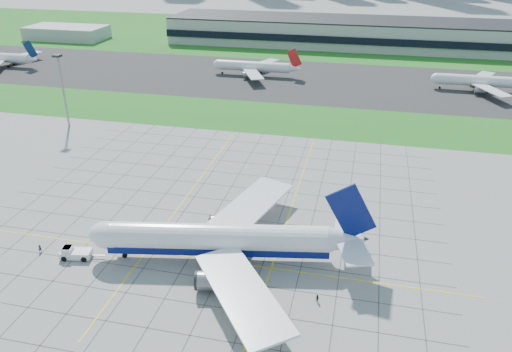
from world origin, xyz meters
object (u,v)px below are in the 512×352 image
at_px(crew_far, 317,299).
at_px(distant_jet_0, 7,58).
at_px(distant_jet_2, 482,81).
at_px(distant_jet_1, 255,66).
at_px(crew_near, 40,248).
at_px(pushback_tug, 74,253).
at_px(light_mast, 62,82).
at_px(airliner, 221,240).

height_order(crew_far, distant_jet_0, distant_jet_0).
distance_m(distant_jet_0, distant_jet_2, 231.78).
height_order(crew_far, distant_jet_1, distant_jet_1).
height_order(crew_near, distant_jet_1, distant_jet_1).
bearing_deg(pushback_tug, distant_jet_0, 120.47).
bearing_deg(distant_jet_0, distant_jet_1, 4.85).
relative_size(light_mast, distant_jet_0, 0.60).
height_order(pushback_tug, crew_near, pushback_tug).
bearing_deg(pushback_tug, airliner, 0.76).
xyz_separation_m(airliner, distant_jet_0, (-156.31, 138.23, -0.70)).
height_order(light_mast, distant_jet_1, light_mast).
bearing_deg(light_mast, distant_jet_0, 137.84).
relative_size(pushback_tug, crew_near, 5.22).
distance_m(light_mast, distant_jet_1, 97.17).
height_order(distant_jet_0, distant_jet_1, same).
xyz_separation_m(crew_near, distant_jet_2, (114.85, 152.06, 3.57)).
distance_m(crew_far, distant_jet_0, 230.80).
height_order(pushback_tug, distant_jet_0, distant_jet_0).
relative_size(crew_far, distant_jet_0, 0.04).
relative_size(distant_jet_0, distant_jet_1, 1.00).
xyz_separation_m(distant_jet_0, distant_jet_2, (231.65, 7.82, 0.00)).
distance_m(crew_near, distant_jet_2, 190.59).
xyz_separation_m(pushback_tug, distant_jet_2, (106.36, 152.21, 3.32)).
bearing_deg(crew_near, distant_jet_1, 35.60).
bearing_deg(distant_jet_2, airliner, -117.29).
height_order(distant_jet_0, distant_jet_2, same).
height_order(airliner, crew_far, airliner).
bearing_deg(crew_near, distant_jet_0, 79.06).
distance_m(crew_far, distant_jet_1, 165.48).
relative_size(light_mast, crew_near, 13.96).
xyz_separation_m(light_mast, airliner, (77.05, -66.47, -11.00)).
bearing_deg(crew_near, crew_far, -52.62).
xyz_separation_m(airliner, distant_jet_2, (75.34, 146.05, -0.69)).
height_order(airliner, distant_jet_2, airliner).
bearing_deg(crew_near, light_mast, 67.44).
height_order(light_mast, crew_near, light_mast).
xyz_separation_m(pushback_tug, crew_far, (52.53, -2.71, -0.35)).
relative_size(airliner, pushback_tug, 6.26).
xyz_separation_m(light_mast, distant_jet_1, (49.65, 82.70, -11.69)).
relative_size(airliner, distant_jet_1, 1.41).
relative_size(crew_near, crew_far, 1.12).
bearing_deg(pushback_tug, crew_far, -13.43).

